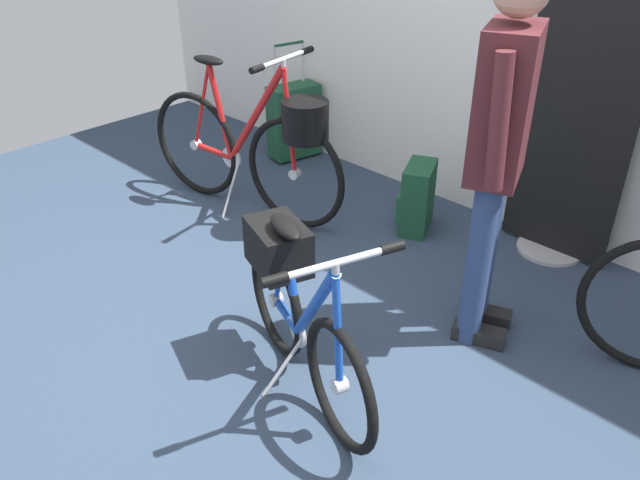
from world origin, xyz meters
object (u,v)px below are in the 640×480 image
display_bike_left (257,145)px  visitor_near_wall (499,144)px  floor_banner_stand (578,114)px  rolling_suitcase (294,120)px  folding_bike_foreground (297,304)px  backpack_on_floor (417,198)px

display_bike_left → visitor_near_wall: (1.58, -0.07, 0.47)m
floor_banner_stand → rolling_suitcase: floor_banner_stand is taller
floor_banner_stand → folding_bike_foreground: bearing=-99.6°
floor_banner_stand → backpack_on_floor: size_ratio=4.36×
display_bike_left → folding_bike_foreground: bearing=-35.3°
folding_bike_foreground → backpack_on_floor: folding_bike_foreground is taller
floor_banner_stand → folding_bike_foreground: size_ratio=1.69×
display_bike_left → visitor_near_wall: visitor_near_wall is taller
backpack_on_floor → display_bike_left: bearing=-147.5°
visitor_near_wall → rolling_suitcase: bearing=158.1°
rolling_suitcase → floor_banner_stand: bearing=2.3°
floor_banner_stand → backpack_on_floor: (-0.70, -0.33, -0.61)m
folding_bike_foreground → floor_banner_stand: bearing=80.4°
folding_bike_foreground → rolling_suitcase: rolling_suitcase is taller
floor_banner_stand → rolling_suitcase: size_ratio=2.16×
display_bike_left → backpack_on_floor: display_bike_left is taller
folding_bike_foreground → rolling_suitcase: (-1.71, 1.62, -0.10)m
display_bike_left → backpack_on_floor: (0.81, 0.51, -0.26)m
floor_banner_stand → folding_bike_foreground: (-0.29, -1.71, -0.43)m
folding_bike_foreground → visitor_near_wall: (0.36, 0.80, 0.55)m
floor_banner_stand → visitor_near_wall: size_ratio=1.10×
floor_banner_stand → display_bike_left: bearing=-150.9°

